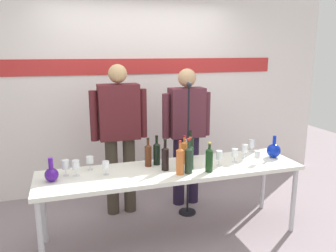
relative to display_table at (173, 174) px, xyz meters
The scene contains 26 objects.
ground_plane 0.68m from the display_table, ahead, with size 10.00×10.00×0.00m, color gray.
back_wall 1.68m from the display_table, 90.00° to the left, with size 5.58×0.11×3.00m.
display_table is the anchor object (origin of this frame).
decanter_blue_left 1.13m from the display_table, behind, with size 0.12×0.12×0.22m.
decanter_blue_right 1.17m from the display_table, ahead, with size 0.15×0.15×0.24m.
presenter_left 0.87m from the display_table, 120.15° to the left, with size 0.64×0.22×1.73m.
presenter_right 0.85m from the display_table, 59.85° to the left, with size 0.60×0.22×1.67m.
wine_bottle_0 0.20m from the display_table, 168.06° to the right, with size 0.07×0.07×0.31m.
wine_bottle_1 0.42m from the display_table, 41.50° to the left, with size 0.07×0.07×0.31m.
wine_bottle_2 0.27m from the display_table, 56.04° to the right, with size 0.07×0.07×0.34m.
wine_bottle_3 0.40m from the display_table, 30.91° to the right, with size 0.07×0.07×0.29m.
wine_bottle_4 0.27m from the display_table, 33.93° to the left, with size 0.06×0.06×0.30m.
wine_bottle_5 0.25m from the display_table, 23.66° to the right, with size 0.07×0.07×0.32m.
wine_bottle_6 0.31m from the display_table, 145.56° to the left, with size 0.07×0.07×0.29m.
wine_bottle_7 0.26m from the display_table, 84.26° to the right, with size 0.07×0.07×0.33m.
wine_bottle_8 0.27m from the display_table, 124.43° to the left, with size 0.07×0.07×0.30m.
wine_glass_left_0 0.66m from the display_table, behind, with size 0.06×0.06×0.13m.
wine_glass_left_1 1.02m from the display_table, behind, with size 0.07×0.07×0.15m.
wine_glass_left_2 0.82m from the display_table, 164.75° to the left, with size 0.07×0.07×0.14m.
wine_glass_left_3 0.93m from the display_table, behind, with size 0.07×0.07×0.15m.
wine_glass_right_0 0.69m from the display_table, ahead, with size 0.06×0.06×0.15m.
wine_glass_right_1 0.90m from the display_table, ahead, with size 0.06×0.06×0.14m.
wine_glass_right_2 0.51m from the display_table, ahead, with size 0.07×0.07×0.16m.
wine_glass_right_3 1.07m from the display_table, 13.65° to the left, with size 0.06×0.06×0.15m.
wine_glass_right_4 0.85m from the display_table, ahead, with size 0.06×0.06×0.16m.
microphone_stand 0.56m from the display_table, 52.47° to the left, with size 0.20×0.20×1.54m.
Camera 1 is at (-0.98, -2.96, 1.87)m, focal length 35.72 mm.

